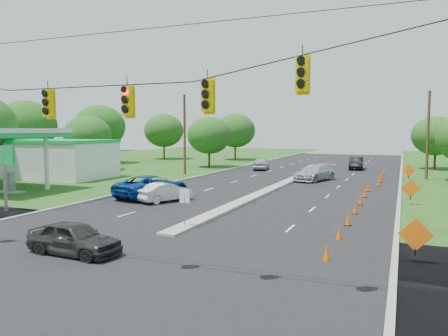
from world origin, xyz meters
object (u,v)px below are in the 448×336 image
at_px(black_sedan, 74,238).
at_px(blue_pickup, 152,186).
at_px(white_sedan, 166,192).
at_px(gas_station, 43,155).

height_order(black_sedan, blue_pickup, blue_pickup).
distance_m(black_sedan, white_sedan, 13.45).
relative_size(black_sedan, white_sedan, 1.00).
distance_m(black_sedan, blue_pickup, 15.24).
bearing_deg(black_sedan, gas_station, 50.30).
height_order(gas_station, blue_pickup, gas_station).
bearing_deg(black_sedan, white_sedan, 17.40).
height_order(black_sedan, white_sedan, black_sedan).
bearing_deg(black_sedan, blue_pickup, 23.18).
bearing_deg(white_sedan, black_sedan, 128.06).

